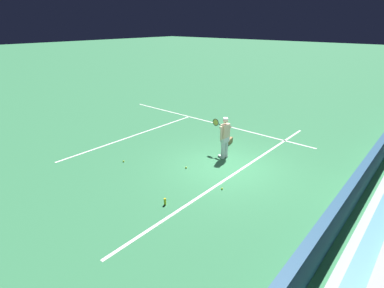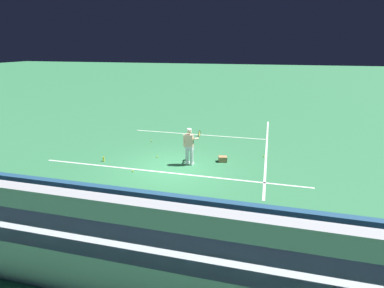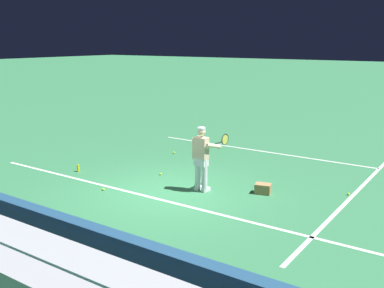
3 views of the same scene
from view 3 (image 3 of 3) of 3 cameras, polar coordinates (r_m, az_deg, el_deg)
The scene contains 12 objects.
ground_plane at distance 11.83m, azimuth -3.35°, elevation -6.18°, with size 160.00×160.00×0.00m, color #337A4C.
court_baseline_white at distance 11.46m, azimuth -4.88°, elevation -6.84°, with size 12.00×0.10×0.01m, color white.
court_sideline_white at distance 13.67m, azimuth 21.36°, elevation -4.40°, with size 0.10×12.00×0.01m, color white.
court_service_line_white at distance 16.34m, azimuth 8.50°, elevation -0.85°, with size 8.22×0.10×0.01m, color white.
back_wall_sponsor_board at distance 8.83m, azimuth -21.16°, elevation -10.13°, with size 27.95×0.25×1.10m.
tennis_player at distance 11.68m, azimuth 1.28°, elevation -1.82°, with size 0.62×0.98×1.71m.
ball_box_cardboard at distance 11.85m, azimuth 9.01°, elevation -5.62°, with size 0.40×0.30×0.26m, color #A87F51.
tennis_ball_stray_back at distance 13.32m, azimuth -4.01°, elevation -3.81°, with size 0.07×0.07×0.07m, color #CCE533.
tennis_ball_far_left at distance 12.19m, azimuth -11.20°, elevation -5.65°, with size 0.07×0.07×0.07m, color #CCE533.
tennis_ball_by_box at distance 15.79m, azimuth -2.30°, elevation -1.10°, with size 0.07×0.07×0.07m, color #CCE533.
tennis_ball_midcourt at distance 12.29m, azimuth 19.24°, elevation -6.00°, with size 0.07×0.07×0.07m, color #CCE533.
water_bottle at distance 14.03m, azimuth -14.26°, elevation -3.00°, with size 0.07×0.07×0.22m, color yellow.
Camera 3 is at (6.85, -8.81, 3.90)m, focal length 42.00 mm.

